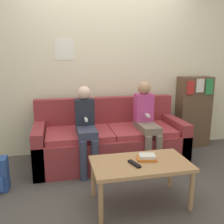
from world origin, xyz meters
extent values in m
plane|color=#4C4742|center=(0.00, 0.00, 0.00)|extent=(10.00, 10.00, 0.00)
cube|color=beige|center=(0.00, 1.02, 1.30)|extent=(8.00, 0.06, 2.60)
cube|color=white|center=(-0.55, 0.99, 1.53)|extent=(0.27, 0.00, 0.29)
cube|color=maroon|center=(0.00, 0.49, 0.21)|extent=(2.01, 0.81, 0.41)
cube|color=maroon|center=(0.00, 0.82, 0.64)|extent=(2.01, 0.14, 0.44)
cube|color=maroon|center=(-0.93, 0.49, 0.29)|extent=(0.14, 0.81, 0.57)
cube|color=maroon|center=(0.93, 0.49, 0.29)|extent=(0.14, 0.81, 0.57)
cube|color=#A1343A|center=(-0.43, 0.45, 0.45)|extent=(0.84, 0.65, 0.07)
cube|color=#A1343A|center=(0.43, 0.45, 0.45)|extent=(0.84, 0.65, 0.07)
cube|color=#AD7F51|center=(0.08, -0.54, 0.42)|extent=(0.95, 0.54, 0.04)
cylinder|color=#AD7F51|center=(-0.36, -0.77, 0.20)|extent=(0.04, 0.04, 0.40)
cylinder|color=#AD7F51|center=(0.51, -0.77, 0.20)|extent=(0.04, 0.04, 0.40)
cylinder|color=#AD7F51|center=(-0.36, -0.31, 0.20)|extent=(0.04, 0.04, 0.40)
cylinder|color=#AD7F51|center=(0.51, -0.31, 0.20)|extent=(0.04, 0.04, 0.40)
cylinder|color=#33384C|center=(-0.42, 0.05, 0.24)|extent=(0.09, 0.09, 0.48)
cylinder|color=#33384C|center=(-0.28, 0.05, 0.24)|extent=(0.09, 0.09, 0.48)
cube|color=#33384C|center=(-0.35, 0.31, 0.53)|extent=(0.23, 0.51, 0.09)
cube|color=#1E232D|center=(-0.35, 0.46, 0.74)|extent=(0.24, 0.16, 0.33)
sphere|color=beige|center=(-0.35, 0.46, 0.99)|extent=(0.17, 0.17, 0.17)
cube|color=white|center=(-0.35, 0.31, 0.67)|extent=(0.03, 0.12, 0.03)
cylinder|color=#756656|center=(0.39, 0.05, 0.24)|extent=(0.09, 0.09, 0.48)
cylinder|color=#756656|center=(0.53, 0.05, 0.24)|extent=(0.09, 0.09, 0.48)
cube|color=#756656|center=(0.46, 0.31, 0.53)|extent=(0.23, 0.51, 0.09)
cube|color=#B73D7F|center=(0.46, 0.46, 0.76)|extent=(0.24, 0.16, 0.37)
sphere|color=tan|center=(0.46, 0.46, 1.03)|extent=(0.17, 0.17, 0.17)
cube|color=white|center=(0.46, 0.31, 0.69)|extent=(0.03, 0.12, 0.03)
cube|color=black|center=(0.00, -0.59, 0.45)|extent=(0.09, 0.17, 0.02)
cube|color=orange|center=(0.15, -0.50, 0.45)|extent=(0.21, 0.16, 0.02)
cube|color=silver|center=(0.16, -0.50, 0.48)|extent=(0.18, 0.14, 0.03)
cube|color=brown|center=(1.44, 0.85, 0.56)|extent=(0.51, 0.25, 1.12)
cube|color=red|center=(1.29, 0.71, 0.97)|extent=(0.11, 0.02, 0.20)
cube|color=silver|center=(1.44, 0.71, 1.00)|extent=(0.12, 0.02, 0.20)
cube|color=#2D8442|center=(1.60, 0.71, 0.98)|extent=(0.12, 0.02, 0.24)
camera|label=1|loc=(-0.68, -2.68, 1.45)|focal=40.00mm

